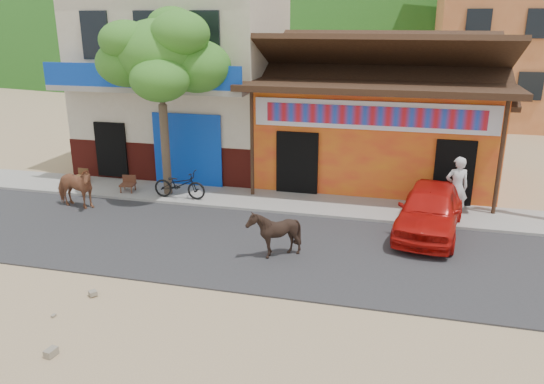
{
  "coord_description": "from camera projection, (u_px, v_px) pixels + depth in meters",
  "views": [
    {
      "loc": [
        2.95,
        -9.86,
        5.77
      ],
      "look_at": [
        -0.27,
        3.0,
        1.4
      ],
      "focal_mm": 35.0,
      "sensor_mm": 36.0,
      "label": 1
    }
  ],
  "objects": [
    {
      "name": "sidewalk",
      "position": [
        303.0,
        204.0,
        17.08
      ],
      "size": [
        60.0,
        2.0,
        0.12
      ],
      "primitive_type": "cube",
      "color": "gray",
      "rests_on": "ground"
    },
    {
      "name": "cow_tan",
      "position": [
        74.0,
        187.0,
        16.61
      ],
      "size": [
        1.67,
        0.92,
        1.34
      ],
      "primitive_type": "imported",
      "rotation": [
        0.0,
        0.0,
        1.44
      ],
      "color": "#9A5D3D",
      "rests_on": "road"
    },
    {
      "name": "red_car",
      "position": [
        430.0,
        209.0,
        14.67
      ],
      "size": [
        2.19,
        4.21,
        1.37
      ],
      "primitive_type": "imported",
      "rotation": [
        0.0,
        0.0,
        -0.15
      ],
      "color": "red",
      "rests_on": "road"
    },
    {
      "name": "cafe_chair_right",
      "position": [
        80.0,
        170.0,
        18.98
      ],
      "size": [
        0.44,
        0.44,
        0.89
      ],
      "primitive_type": null,
      "rotation": [
        0.0,
        0.0,
        -0.07
      ],
      "color": "#50351A",
      "rests_on": "sidewalk"
    },
    {
      "name": "pedestrian",
      "position": [
        457.0,
        187.0,
        15.49
      ],
      "size": [
        0.76,
        0.59,
        1.86
      ],
      "primitive_type": "imported",
      "rotation": [
        0.0,
        0.0,
        3.37
      ],
      "color": "silver",
      "rests_on": "sidewalk"
    },
    {
      "name": "road",
      "position": [
        278.0,
        249.0,
        13.87
      ],
      "size": [
        60.0,
        5.0,
        0.04
      ],
      "primitive_type": "cube",
      "color": "#28282B",
      "rests_on": "ground"
    },
    {
      "name": "cafe_building",
      "position": [
        187.0,
        78.0,
        20.96
      ],
      "size": [
        7.0,
        6.0,
        7.0
      ],
      "primitive_type": "cube",
      "color": "beige",
      "rests_on": "ground"
    },
    {
      "name": "dance_club",
      "position": [
        377.0,
        130.0,
        19.76
      ],
      "size": [
        8.0,
        6.0,
        3.6
      ],
      "primitive_type": "cube",
      "color": "orange",
      "rests_on": "ground"
    },
    {
      "name": "ground",
      "position": [
        251.0,
        295.0,
        11.57
      ],
      "size": [
        120.0,
        120.0,
        0.0
      ],
      "primitive_type": "plane",
      "color": "#9E825B",
      "rests_on": "ground"
    },
    {
      "name": "cafe_chair_left",
      "position": [
        127.0,
        178.0,
        17.94
      ],
      "size": [
        0.53,
        0.53,
        1.0
      ],
      "primitive_type": null,
      "rotation": [
        0.0,
        0.0,
        0.15
      ],
      "color": "#492718",
      "rests_on": "sidewalk"
    },
    {
      "name": "tree",
      "position": [
        163.0,
        104.0,
        17.0
      ],
      "size": [
        3.0,
        3.0,
        6.0
      ],
      "primitive_type": null,
      "color": "#2D721E",
      "rests_on": "sidewalk"
    },
    {
      "name": "cow_dark",
      "position": [
        274.0,
        233.0,
        13.18
      ],
      "size": [
        1.28,
        1.17,
        1.26
      ],
      "primitive_type": "imported",
      "rotation": [
        0.0,
        0.0,
        -1.72
      ],
      "color": "black",
      "rests_on": "road"
    },
    {
      "name": "scooter",
      "position": [
        180.0,
        185.0,
        17.3
      ],
      "size": [
        1.77,
        0.63,
        0.93
      ],
      "primitive_type": "imported",
      "rotation": [
        0.0,
        0.0,
        1.58
      ],
      "color": "black",
      "rests_on": "sidewalk"
    },
    {
      "name": "apartment_front",
      "position": [
        523.0,
        13.0,
        29.72
      ],
      "size": [
        9.0,
        9.0,
        12.0
      ],
      "primitive_type": "cube",
      "color": "#CC723F",
      "rests_on": "ground"
    }
  ]
}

